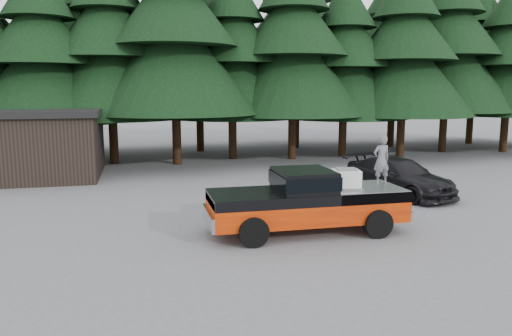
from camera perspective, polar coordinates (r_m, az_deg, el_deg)
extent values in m
plane|color=#535356|center=(14.91, -0.79, -7.63)|extent=(120.00, 120.00, 0.00)
cube|color=black|center=(14.81, 5.47, -1.32)|extent=(1.66, 1.90, 0.59)
cube|color=silver|center=(15.12, 10.27, -1.31)|extent=(0.89, 0.78, 0.54)
imported|color=#5A5961|center=(15.89, 14.14, 0.90)|extent=(0.60, 0.43, 1.54)
imported|color=black|center=(21.08, 16.02, -0.96)|extent=(3.45, 5.44, 1.47)
cube|color=black|center=(26.76, -25.98, 2.21)|extent=(8.00, 6.00, 3.00)
cube|color=black|center=(26.64, -26.23, 5.73)|extent=(8.40, 6.40, 0.30)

